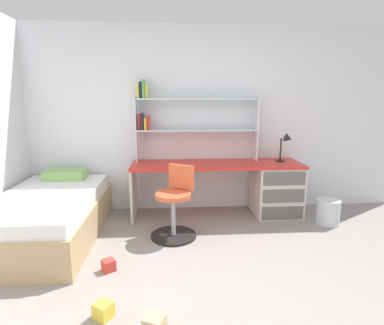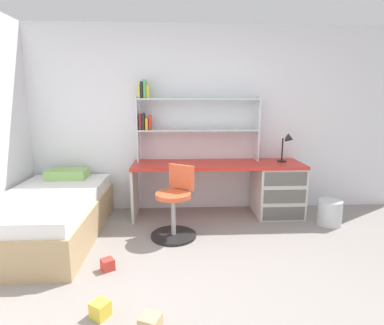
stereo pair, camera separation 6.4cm
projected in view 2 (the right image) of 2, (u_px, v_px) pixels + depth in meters
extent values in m
cube|color=gray|center=(229.00, 316.00, 2.30)|extent=(5.71, 5.68, 0.02)
cube|color=silver|center=(203.00, 120.00, 4.37)|extent=(5.71, 0.06, 2.52)
cube|color=red|center=(218.00, 165.00, 4.15)|extent=(2.24, 0.60, 0.04)
cube|color=beige|center=(277.00, 190.00, 4.26)|extent=(0.60, 0.57, 0.68)
cube|color=beige|center=(135.00, 192.00, 4.17)|extent=(0.03, 0.54, 0.68)
cube|color=#5E5B57|center=(284.00, 214.00, 4.02)|extent=(0.54, 0.01, 0.17)
cube|color=#5E5B57|center=(285.00, 197.00, 3.97)|extent=(0.54, 0.01, 0.17)
cube|color=#5E5B57|center=(286.00, 179.00, 3.93)|extent=(0.54, 0.01, 0.17)
cube|color=silver|center=(138.00, 130.00, 4.19)|extent=(0.02, 0.22, 0.86)
cube|color=silver|center=(257.00, 129.00, 4.26)|extent=(0.02, 0.22, 0.86)
cube|color=silver|center=(198.00, 130.00, 4.23)|extent=(1.59, 0.22, 0.02)
cube|color=silver|center=(198.00, 99.00, 4.14)|extent=(1.59, 0.22, 0.02)
cube|color=red|center=(141.00, 122.00, 4.17)|extent=(0.03, 0.13, 0.21)
cube|color=#26262D|center=(144.00, 121.00, 4.17)|extent=(0.03, 0.19, 0.22)
cube|color=gold|center=(147.00, 124.00, 4.18)|extent=(0.04, 0.17, 0.15)
cube|color=red|center=(150.00, 122.00, 4.17)|extent=(0.03, 0.13, 0.19)
cube|color=yellow|center=(140.00, 91.00, 4.09)|extent=(0.02, 0.18, 0.17)
cube|color=#26262D|center=(142.00, 90.00, 4.09)|extent=(0.03, 0.16, 0.21)
cube|color=#4CA559|center=(145.00, 89.00, 4.09)|extent=(0.03, 0.17, 0.23)
cube|color=yellow|center=(148.00, 92.00, 4.09)|extent=(0.03, 0.12, 0.17)
cylinder|color=black|center=(282.00, 161.00, 4.24)|extent=(0.12, 0.12, 0.02)
cylinder|color=black|center=(282.00, 149.00, 4.21)|extent=(0.02, 0.02, 0.30)
cone|color=black|center=(290.00, 139.00, 4.13)|extent=(0.12, 0.11, 0.13)
cylinder|color=black|center=(174.00, 235.00, 3.61)|extent=(0.52, 0.52, 0.03)
cylinder|color=#A5A8AD|center=(173.00, 217.00, 3.56)|extent=(0.05, 0.05, 0.47)
cylinder|color=#D85933|center=(173.00, 195.00, 3.51)|extent=(0.40, 0.40, 0.05)
cube|color=#D85933|center=(181.00, 177.00, 3.63)|extent=(0.29, 0.21, 0.28)
cube|color=tan|center=(50.00, 222.00, 3.54)|extent=(1.05, 1.85, 0.39)
cube|color=white|center=(48.00, 199.00, 3.49)|extent=(0.99, 1.79, 0.14)
cube|color=#8CBF66|center=(68.00, 174.00, 4.13)|extent=(0.50, 0.32, 0.12)
cylinder|color=silver|center=(330.00, 213.00, 3.92)|extent=(0.29, 0.29, 0.31)
cube|color=red|center=(108.00, 265.00, 2.90)|extent=(0.15, 0.15, 0.11)
cube|color=gold|center=(100.00, 309.00, 2.27)|extent=(0.16, 0.16, 0.12)
cube|color=tan|center=(150.00, 325.00, 2.11)|extent=(0.17, 0.17, 0.13)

